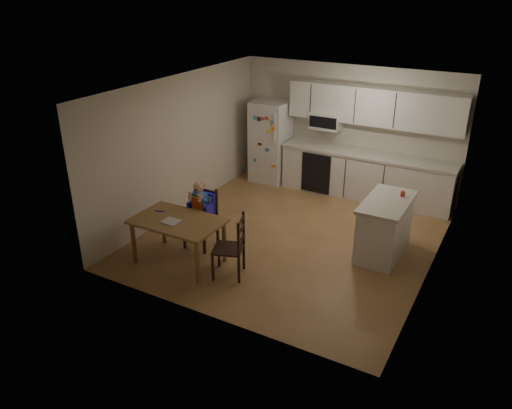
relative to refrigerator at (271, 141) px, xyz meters
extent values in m
cube|color=brown|center=(1.55, -2.15, -0.85)|extent=(4.50, 5.00, 0.01)
cube|color=beige|center=(1.55, 0.35, 0.40)|extent=(4.50, 0.02, 2.50)
cube|color=beige|center=(-0.70, -2.15, 0.40)|extent=(0.02, 5.00, 2.50)
cube|color=beige|center=(3.80, -2.15, 0.40)|extent=(0.02, 5.00, 2.50)
cube|color=white|center=(1.55, -2.15, 1.65)|extent=(4.50, 5.00, 0.01)
cube|color=silver|center=(0.00, 0.00, 0.00)|extent=(0.72, 0.70, 1.70)
cube|color=silver|center=(2.08, 0.05, -0.42)|extent=(3.34, 0.60, 0.86)
cube|color=beige|center=(2.08, 0.04, 0.04)|extent=(3.37, 0.62, 0.05)
cube|color=black|center=(1.16, -0.26, -0.42)|extent=(0.60, 0.02, 0.80)
cube|color=silver|center=(2.08, 0.18, 0.95)|extent=(3.34, 0.34, 0.70)
cube|color=silver|center=(1.16, 0.15, 0.57)|extent=(0.60, 0.38, 0.33)
cube|color=silver|center=(3.04, -1.97, -0.42)|extent=(0.59, 1.17, 0.86)
cube|color=beige|center=(3.04, -1.97, 0.04)|extent=(0.65, 1.23, 0.05)
cylinder|color=red|center=(3.19, -1.69, 0.10)|extent=(0.07, 0.07, 0.09)
cube|color=brown|center=(0.40, -3.74, -0.16)|extent=(1.33, 0.85, 0.04)
cylinder|color=brown|center=(-0.18, -4.09, -0.51)|extent=(0.07, 0.07, 0.67)
cylinder|color=brown|center=(-0.18, -3.39, -0.51)|extent=(0.07, 0.07, 0.67)
cylinder|color=brown|center=(0.99, -4.09, -0.51)|extent=(0.07, 0.07, 0.67)
cylinder|color=brown|center=(0.99, -3.39, -0.51)|extent=(0.07, 0.07, 0.67)
cube|color=#A6A6AB|center=(0.36, -3.83, -0.13)|extent=(0.26, 0.22, 0.01)
cylinder|color=#251ED4|center=(-0.02, -3.64, -0.13)|extent=(0.12, 0.06, 0.02)
cube|color=black|center=(0.40, -3.17, -0.41)|extent=(0.43, 0.43, 0.03)
cube|color=black|center=(0.21, -3.36, -0.64)|extent=(0.04, 0.04, 0.42)
cube|color=black|center=(0.21, -2.98, -0.64)|extent=(0.04, 0.04, 0.42)
cube|color=black|center=(0.60, -3.36, -0.64)|extent=(0.04, 0.04, 0.42)
cube|color=black|center=(0.59, -2.97, -0.64)|extent=(0.04, 0.04, 0.42)
cube|color=black|center=(0.40, -2.97, -0.14)|extent=(0.42, 0.04, 0.50)
cube|color=#251ED4|center=(0.40, -3.17, -0.35)|extent=(0.39, 0.35, 0.10)
cube|color=#251ED4|center=(0.40, -3.02, -0.12)|extent=(0.38, 0.06, 0.34)
cube|color=#67A6E0|center=(0.40, -3.19, -0.29)|extent=(0.30, 0.26, 0.02)
cube|color=#1A54A9|center=(0.40, -3.16, -0.06)|extent=(0.22, 0.14, 0.26)
cube|color=red|center=(0.40, -3.22, -0.07)|extent=(0.19, 0.01, 0.20)
sphere|color=beige|center=(0.40, -3.17, 0.19)|extent=(0.17, 0.17, 0.17)
ellipsoid|color=olive|center=(0.40, -3.17, 0.21)|extent=(0.17, 0.16, 0.14)
cube|color=black|center=(1.25, -3.69, -0.41)|extent=(0.54, 0.54, 0.03)
cube|color=black|center=(1.01, -3.57, -0.64)|extent=(0.04, 0.04, 0.42)
cube|color=black|center=(1.37, -3.44, -0.64)|extent=(0.04, 0.04, 0.42)
cube|color=black|center=(1.14, -3.93, -0.64)|extent=(0.04, 0.04, 0.42)
cube|color=black|center=(1.50, -3.80, -0.64)|extent=(0.04, 0.04, 0.42)
cube|color=black|center=(1.43, -3.62, -0.15)|extent=(0.18, 0.41, 0.50)
camera|label=1|loc=(4.66, -8.95, 3.13)|focal=35.00mm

